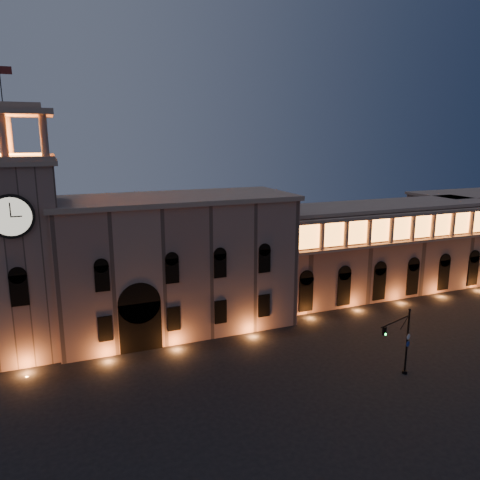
{
  "coord_description": "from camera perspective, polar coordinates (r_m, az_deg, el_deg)",
  "views": [
    {
      "loc": [
        -16.48,
        -36.19,
        24.96
      ],
      "look_at": [
        4.66,
        16.0,
        12.51
      ],
      "focal_mm": 35.0,
      "sensor_mm": 36.0,
      "label": 1
    }
  ],
  "objects": [
    {
      "name": "government_building",
      "position": [
        62.03,
        -7.86,
        -2.78
      ],
      "size": [
        30.8,
        12.8,
        17.6
      ],
      "color": "#8E6A5D",
      "rests_on": "ground"
    },
    {
      "name": "clock_tower",
      "position": [
        58.65,
        -25.44,
        -1.03
      ],
      "size": [
        9.8,
        9.8,
        32.4
      ],
      "color": "#8E6A5D",
      "rests_on": "ground"
    },
    {
      "name": "traffic_light",
      "position": [
        53.02,
        19.2,
        -11.67
      ],
      "size": [
        5.19,
        1.92,
        7.43
      ],
      "rotation": [
        0.0,
        0.0,
        0.31
      ],
      "color": "black",
      "rests_on": "ground"
    },
    {
      "name": "ground",
      "position": [
        46.95,
        2.19,
        -19.66
      ],
      "size": [
        160.0,
        160.0,
        0.0
      ],
      "primitive_type": "plane",
      "color": "black",
      "rests_on": "ground"
    },
    {
      "name": "secondary_building",
      "position": [
        101.25,
        25.88,
        0.98
      ],
      "size": [
        20.0,
        12.0,
        14.0
      ],
      "primitive_type": "cube",
      "color": "#896557",
      "rests_on": "ground"
    },
    {
      "name": "colonnade_wing",
      "position": [
        79.21,
        16.41,
        -0.91
      ],
      "size": [
        40.6,
        11.5,
        14.5
      ],
      "color": "#896557",
      "rests_on": "ground"
    }
  ]
}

